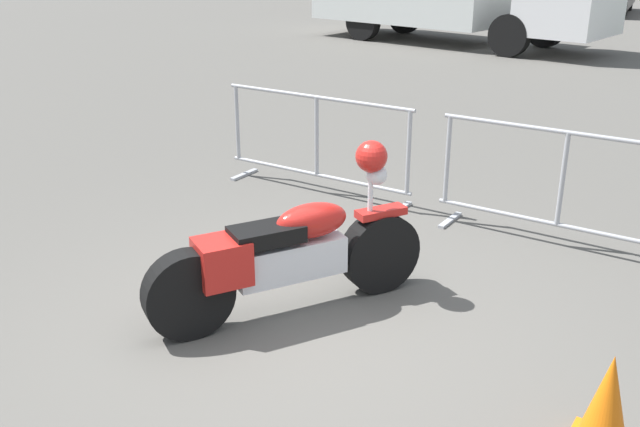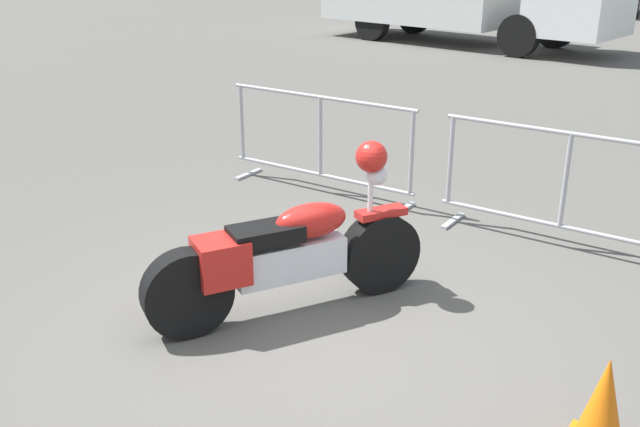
{
  "view_description": "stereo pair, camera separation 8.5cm",
  "coord_description": "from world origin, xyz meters",
  "px_view_note": "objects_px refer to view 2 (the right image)",
  "views": [
    {
      "loc": [
        2.44,
        -3.54,
        2.63
      ],
      "look_at": [
        -0.34,
        0.68,
        0.65
      ],
      "focal_mm": 40.0,
      "sensor_mm": 36.0,
      "label": 1
    },
    {
      "loc": [
        2.51,
        -3.49,
        2.63
      ],
      "look_at": [
        -0.34,
        0.68,
        0.65
      ],
      "focal_mm": 40.0,
      "sensor_mm": 36.0,
      "label": 2
    }
  ],
  "objects_px": {
    "traffic_cone": "(603,407)",
    "motorcycle": "(289,253)",
    "crowd_barrier_near": "(320,143)",
    "crowd_barrier_far": "(564,189)"
  },
  "relations": [
    {
      "from": "motorcycle",
      "to": "traffic_cone",
      "type": "xyz_separation_m",
      "value": [
        2.31,
        -0.32,
        -0.18
      ]
    },
    {
      "from": "crowd_barrier_far",
      "to": "traffic_cone",
      "type": "xyz_separation_m",
      "value": [
        1.02,
        -2.62,
        -0.27
      ]
    },
    {
      "from": "motorcycle",
      "to": "traffic_cone",
      "type": "height_order",
      "value": "motorcycle"
    },
    {
      "from": "crowd_barrier_near",
      "to": "traffic_cone",
      "type": "bearing_deg",
      "value": -35.99
    },
    {
      "from": "motorcycle",
      "to": "crowd_barrier_far",
      "type": "distance_m",
      "value": 2.64
    },
    {
      "from": "crowd_barrier_far",
      "to": "traffic_cone",
      "type": "height_order",
      "value": "crowd_barrier_far"
    },
    {
      "from": "traffic_cone",
      "to": "motorcycle",
      "type": "bearing_deg",
      "value": 172.14
    },
    {
      "from": "traffic_cone",
      "to": "crowd_barrier_near",
      "type": "bearing_deg",
      "value": 144.01
    },
    {
      "from": "crowd_barrier_far",
      "to": "traffic_cone",
      "type": "relative_size",
      "value": 3.86
    },
    {
      "from": "crowd_barrier_near",
      "to": "crowd_barrier_far",
      "type": "relative_size",
      "value": 1.0
    }
  ]
}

